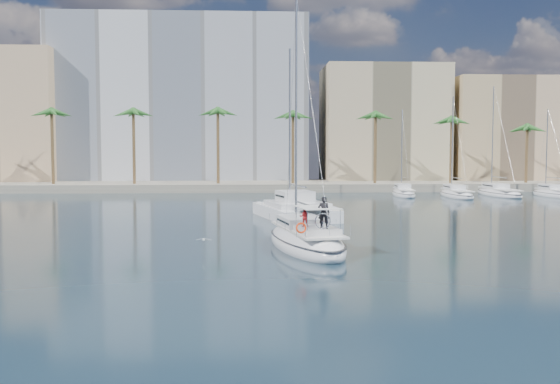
{
  "coord_description": "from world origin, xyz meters",
  "views": [
    {
      "loc": [
        -0.76,
        -35.07,
        6.35
      ],
      "look_at": [
        1.11,
        1.5,
        3.79
      ],
      "focal_mm": 40.0,
      "sensor_mm": 36.0,
      "label": 1
    }
  ],
  "objects": [
    {
      "name": "main_sloop",
      "position": [
        2.88,
        3.96,
        0.53
      ],
      "size": [
        5.78,
        12.16,
        17.34
      ],
      "rotation": [
        0.0,
        0.0,
        0.18
      ],
      "color": "white",
      "rests_on": "ground"
    },
    {
      "name": "palm_right",
      "position": [
        34.0,
        57.0,
        10.28
      ],
      "size": [
        3.6,
        3.6,
        12.3
      ],
      "color": "brown",
      "rests_on": "ground"
    },
    {
      "name": "seagull",
      "position": [
        -3.47,
        2.68,
        0.83
      ],
      "size": [
        0.94,
        0.4,
        0.17
      ],
      "color": "silver",
      "rests_on": "ground"
    },
    {
      "name": "building_modern",
      "position": [
        -12.0,
        73.0,
        14.0
      ],
      "size": [
        42.0,
        16.0,
        28.0
      ],
      "primitive_type": "cube",
      "color": "silver",
      "rests_on": "ground"
    },
    {
      "name": "palm_centre",
      "position": [
        0.0,
        57.0,
        10.28
      ],
      "size": [
        3.6,
        3.6,
        12.3
      ],
      "color": "brown",
      "rests_on": "ground"
    },
    {
      "name": "moored_yacht_b",
      "position": [
        26.5,
        45.0,
        0.0
      ],
      "size": [
        3.32,
        10.83,
        13.72
      ],
      "primitive_type": null,
      "rotation": [
        0.0,
        0.0,
        -0.02
      ],
      "color": "white",
      "rests_on": "ground"
    },
    {
      "name": "catamaran",
      "position": [
        3.52,
        21.36,
        1.11
      ],
      "size": [
        7.65,
        11.5,
        15.55
      ],
      "rotation": [
        0.0,
        0.0,
        0.24
      ],
      "color": "white",
      "rests_on": "ground"
    },
    {
      "name": "quay",
      "position": [
        0.0,
        61.0,
        0.6
      ],
      "size": [
        120.0,
        14.0,
        1.2
      ],
      "primitive_type": "cube",
      "color": "gray",
      "rests_on": "ground"
    },
    {
      "name": "moored_yacht_d",
      "position": [
        39.5,
        45.0,
        0.0
      ],
      "size": [
        3.52,
        9.55,
        11.9
      ],
      "primitive_type": null,
      "rotation": [
        0.0,
        0.0,
        0.09
      ],
      "color": "white",
      "rests_on": "ground"
    },
    {
      "name": "ground",
      "position": [
        0.0,
        0.0,
        0.0
      ],
      "size": [
        160.0,
        160.0,
        0.0
      ],
      "primitive_type": "plane",
      "color": "black",
      "rests_on": "ground"
    },
    {
      "name": "palm_left",
      "position": [
        -34.0,
        57.0,
        10.28
      ],
      "size": [
        3.6,
        3.6,
        12.3
      ],
      "color": "brown",
      "rests_on": "ground"
    },
    {
      "name": "building_tan_right",
      "position": [
        42.0,
        68.0,
        9.0
      ],
      "size": [
        18.0,
        12.0,
        18.0
      ],
      "primitive_type": "cube",
      "color": "tan",
      "rests_on": "ground"
    },
    {
      "name": "moored_yacht_c",
      "position": [
        33.0,
        47.0,
        0.0
      ],
      "size": [
        3.98,
        12.33,
        15.54
      ],
      "primitive_type": null,
      "rotation": [
        0.0,
        0.0,
        0.03
      ],
      "color": "white",
      "rests_on": "ground"
    },
    {
      "name": "moored_yacht_a",
      "position": [
        20.0,
        47.0,
        0.0
      ],
      "size": [
        3.37,
        9.52,
        11.9
      ],
      "primitive_type": null,
      "rotation": [
        0.0,
        0.0,
        -0.07
      ],
      "color": "white",
      "rests_on": "ground"
    },
    {
      "name": "building_beige",
      "position": [
        22.0,
        70.0,
        10.0
      ],
      "size": [
        20.0,
        14.0,
        20.0
      ],
      "primitive_type": "cube",
      "color": "tan",
      "rests_on": "ground"
    }
  ]
}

